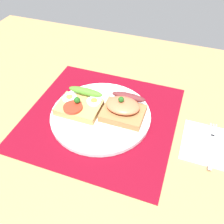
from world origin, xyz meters
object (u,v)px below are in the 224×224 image
object	(u,v)px
napkin	(213,146)
fork	(212,144)
sandwich_egg_tomato	(80,104)
plate	(101,115)
sandwich_salmon	(124,108)

from	to	relation	value
napkin	fork	distance (cm)	0.68
sandwich_egg_tomato	napkin	bearing A→B (deg)	-0.76
plate	napkin	distance (cm)	27.09
fork	napkin	bearing A→B (deg)	-40.02
sandwich_salmon	fork	world-z (taller)	sandwich_salmon
plate	napkin	size ratio (longest dim) A/B	1.83
plate	sandwich_salmon	size ratio (longest dim) A/B	2.44
sandwich_salmon	fork	bearing A→B (deg)	-4.98
napkin	plate	bearing A→B (deg)	179.28
plate	fork	bearing A→B (deg)	-0.04
sandwich_egg_tomato	fork	bearing A→B (deg)	-0.20
napkin	fork	bearing A→B (deg)	139.98
sandwich_salmon	napkin	size ratio (longest dim) A/B	0.75
sandwich_salmon	napkin	world-z (taller)	sandwich_salmon
sandwich_egg_tomato	napkin	xyz separation A→B (cm)	(32.60, -0.43, -2.51)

